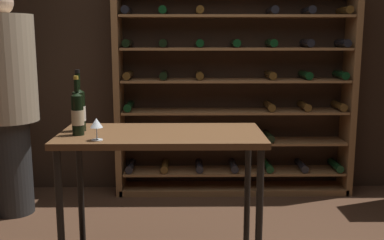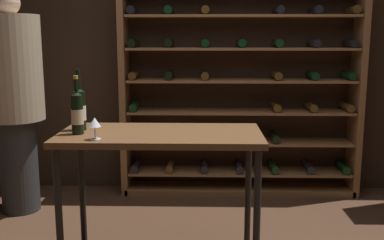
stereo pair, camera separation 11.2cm
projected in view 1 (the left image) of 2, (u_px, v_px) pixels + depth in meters
The scene contains 7 objects.
back_wall at pixel (209, 49), 4.60m from camera, with size 5.66×0.10×2.88m, color #332319.
wine_rack at pixel (235, 93), 4.47m from camera, with size 2.34×0.32×2.04m.
tasting_table at pixel (162, 149), 2.91m from camera, with size 1.29×0.63×0.96m.
person_guest_khaki at pixel (7, 95), 3.92m from camera, with size 0.51×0.51×1.95m.
wine_bottle_green_slim at pixel (78, 113), 2.79m from camera, with size 0.08×0.08×0.37m.
wine_bottle_gold_foil at pixel (79, 109), 2.91m from camera, with size 0.08×0.08×0.39m.
wine_glass_stemmed_left at pixel (96, 124), 2.65m from camera, with size 0.07×0.07×0.13m.
Camera 1 is at (-0.24, -2.79, 1.56)m, focal length 42.53 mm.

